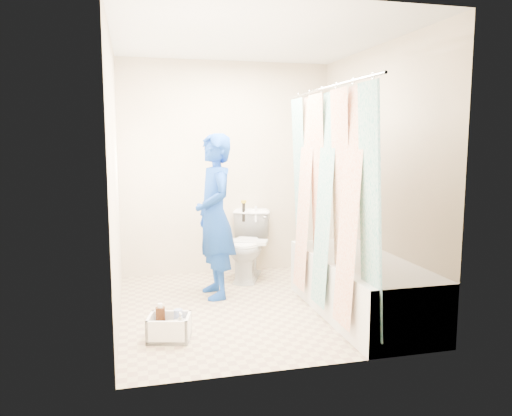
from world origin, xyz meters
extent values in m
plane|color=tan|center=(0.00, 0.00, 0.00)|extent=(2.60, 2.60, 0.00)
cube|color=silver|center=(0.00, 0.00, 2.40)|extent=(2.40, 2.60, 0.02)
cube|color=beige|center=(0.00, 1.30, 1.20)|extent=(2.40, 0.02, 2.40)
cube|color=beige|center=(0.00, -1.30, 1.20)|extent=(2.40, 0.02, 2.40)
cube|color=beige|center=(-1.20, 0.00, 1.20)|extent=(0.02, 2.60, 2.40)
cube|color=beige|center=(1.20, 0.00, 1.20)|extent=(0.02, 2.60, 2.40)
cube|color=silver|center=(0.85, -0.43, 0.25)|extent=(0.70, 1.75, 0.50)
cube|color=white|center=(0.85, -0.43, 0.46)|extent=(0.58, 1.63, 0.06)
cylinder|color=silver|center=(0.52, -0.43, 1.95)|extent=(0.02, 1.90, 0.02)
cube|color=white|center=(0.52, -0.43, 1.02)|extent=(0.06, 1.75, 1.80)
imported|color=white|center=(0.16, 0.93, 0.37)|extent=(0.66, 0.83, 0.74)
cube|color=white|center=(0.11, 0.82, 0.44)|extent=(0.50, 0.36, 0.03)
cylinder|color=black|center=(0.16, 1.15, 0.71)|extent=(0.04, 0.04, 0.22)
cylinder|color=gold|center=(0.16, 1.15, 0.83)|extent=(0.06, 0.06, 0.03)
cylinder|color=white|center=(0.29, 1.09, 0.69)|extent=(0.03, 0.03, 0.18)
imported|color=#103BA9|center=(-0.30, 0.40, 0.79)|extent=(0.44, 0.62, 1.59)
cube|color=white|center=(-0.82, -0.59, 0.02)|extent=(0.37, 0.32, 0.03)
cube|color=white|center=(-0.96, -0.56, 0.09)|extent=(0.08, 0.25, 0.19)
cube|color=white|center=(-0.68, -0.63, 0.09)|extent=(0.08, 0.25, 0.19)
cube|color=white|center=(-0.85, -0.71, 0.09)|extent=(0.31, 0.10, 0.19)
cube|color=white|center=(-0.79, -0.48, 0.09)|extent=(0.31, 0.10, 0.19)
cylinder|color=#3B1C0B|center=(-0.88, -0.54, 0.14)|extent=(0.07, 0.07, 0.21)
cylinder|color=white|center=(-0.75, -0.56, 0.13)|extent=(0.07, 0.07, 0.19)
cylinder|color=beige|center=(-0.81, -0.65, 0.10)|extent=(0.05, 0.05, 0.14)
cylinder|color=#3B1C0B|center=(-0.91, -0.64, 0.06)|extent=(0.06, 0.06, 0.06)
cylinder|color=#CD8C3C|center=(-0.91, -0.64, 0.10)|extent=(0.07, 0.07, 0.01)
imported|color=white|center=(-0.74, -0.66, 0.13)|extent=(0.10, 0.10, 0.20)
camera|label=1|loc=(-1.06, -4.31, 1.53)|focal=35.00mm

